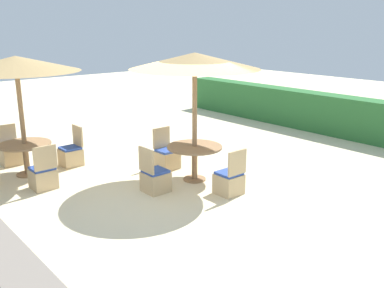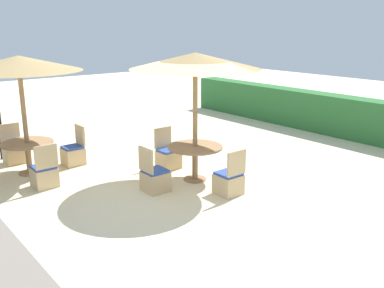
{
  "view_description": "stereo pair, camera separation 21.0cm",
  "coord_description": "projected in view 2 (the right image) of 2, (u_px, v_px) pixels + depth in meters",
  "views": [
    {
      "loc": [
        6.25,
        -4.75,
        3.2
      ],
      "look_at": [
        0.0,
        0.6,
        0.9
      ],
      "focal_mm": 40.0,
      "sensor_mm": 36.0,
      "label": 1
    },
    {
      "loc": [
        6.38,
        -4.59,
        3.2
      ],
      "look_at": [
        0.0,
        0.6,
        0.9
      ],
      "focal_mm": 40.0,
      "sensor_mm": 36.0,
      "label": 2
    }
  ],
  "objects": [
    {
      "name": "parasol_center",
      "position": [
        195.0,
        61.0,
        8.47
      ],
      "size": [
        2.63,
        2.63,
        2.67
      ],
      "color": "#93704C",
      "rests_on": "ground_plane"
    },
    {
      "name": "hedge_row",
      "position": [
        356.0,
        119.0,
        12.32
      ],
      "size": [
        13.0,
        0.7,
        1.18
      ],
      "primitive_type": "cube",
      "color": "#2D6B33",
      "rests_on": "ground_plane"
    },
    {
      "name": "patio_chair_center_west",
      "position": [
        168.0,
        157.0,
        9.84
      ],
      "size": [
        0.46,
        0.46,
        0.93
      ],
      "rotation": [
        0.0,
        0.0,
        -1.57
      ],
      "color": "tan",
      "rests_on": "ground_plane"
    },
    {
      "name": "patio_chair_front_left_north",
      "position": [
        74.0,
        154.0,
        10.09
      ],
      "size": [
        0.46,
        0.46,
        0.93
      ],
      "rotation": [
        0.0,
        0.0,
        3.14
      ],
      "color": "tan",
      "rests_on": "ground_plane"
    },
    {
      "name": "patio_chair_center_south",
      "position": [
        155.0,
        179.0,
        8.45
      ],
      "size": [
        0.46,
        0.46,
        0.93
      ],
      "color": "tan",
      "rests_on": "ground_plane"
    },
    {
      "name": "patio_chair_front_left_west",
      "position": [
        14.0,
        152.0,
        10.21
      ],
      "size": [
        0.46,
        0.46,
        0.93
      ],
      "rotation": [
        0.0,
        0.0,
        -1.57
      ],
      "color": "tan",
      "rests_on": "ground_plane"
    },
    {
      "name": "ground_plane",
      "position": [
        168.0,
        193.0,
        8.42
      ],
      "size": [
        40.0,
        40.0,
        0.0
      ],
      "primitive_type": "plane",
      "color": "beige"
    },
    {
      "name": "round_table_front_left",
      "position": [
        28.0,
        149.0,
        9.39
      ],
      "size": [
        1.11,
        1.11,
        0.72
      ],
      "color": "#93704C",
      "rests_on": "ground_plane"
    },
    {
      "name": "patio_chair_front_left_east",
      "position": [
        44.0,
        175.0,
        8.68
      ],
      "size": [
        0.46,
        0.46,
        0.93
      ],
      "rotation": [
        0.0,
        0.0,
        1.57
      ],
      "color": "tan",
      "rests_on": "ground_plane"
    },
    {
      "name": "round_table_center",
      "position": [
        195.0,
        153.0,
        8.98
      ],
      "size": [
        1.16,
        1.16,
        0.75
      ],
      "color": "#93704C",
      "rests_on": "ground_plane"
    },
    {
      "name": "parasol_front_left",
      "position": [
        19.0,
        64.0,
        8.89
      ],
      "size": [
        2.62,
        2.62,
        2.59
      ],
      "color": "#93704C",
      "rests_on": "ground_plane"
    },
    {
      "name": "patio_chair_center_east",
      "position": [
        229.0,
        182.0,
        8.3
      ],
      "size": [
        0.46,
        0.46,
        0.93
      ],
      "rotation": [
        0.0,
        0.0,
        1.57
      ],
      "color": "tan",
      "rests_on": "ground_plane"
    }
  ]
}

